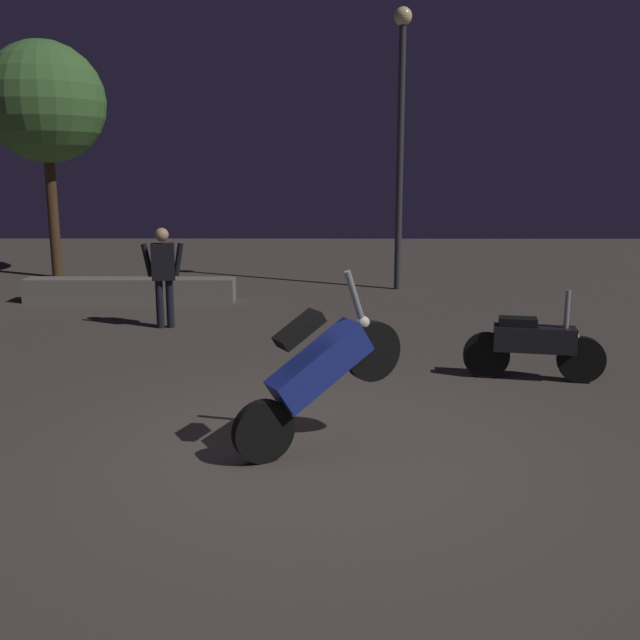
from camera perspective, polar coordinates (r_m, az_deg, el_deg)
The scene contains 7 objects.
ground_plane at distance 6.66m, azimuth -0.41°, elevation -10.29°, with size 40.00×40.00×0.00m, color #4C443D.
motorcycle_blue_foreground at distance 6.44m, azimuth -0.08°, elevation -4.07°, with size 1.51×0.88×1.63m.
motorcycle_black_parked_left at distance 9.05m, azimuth 16.45°, elevation -1.86°, with size 1.65×0.48×1.11m.
person_rider_beside at distance 11.72m, azimuth -12.23°, elevation 3.93°, with size 0.66×0.30×1.59m.
streetlamp_near at distance 15.24m, azimuth 6.38°, elevation 15.56°, with size 0.36×0.36×5.60m.
tree_left_bg at distance 17.97m, azimuth -20.84°, elevation 15.66°, with size 2.68×2.68×5.28m.
planter_wall_low at distance 14.31m, azimuth -14.71°, elevation 2.30°, with size 3.98×0.50×0.45m.
Camera 1 is at (0.08, -6.17, 2.52)m, focal length 40.68 mm.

